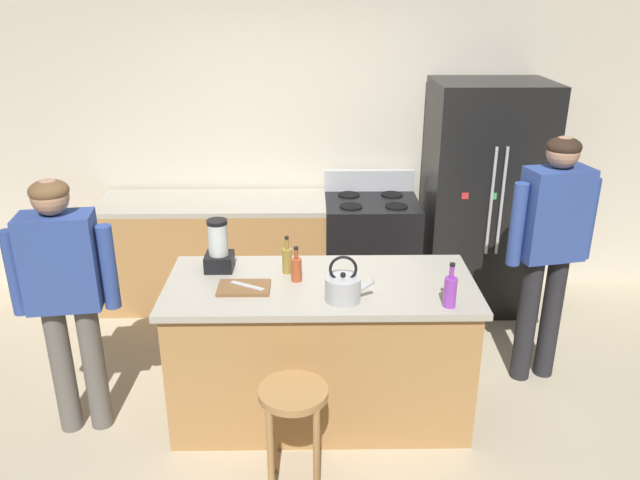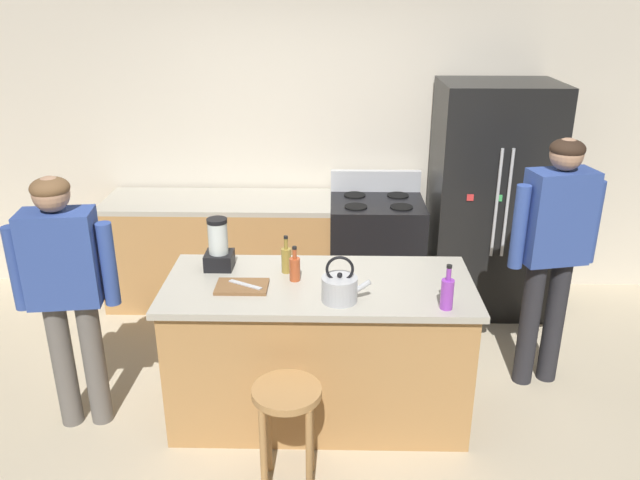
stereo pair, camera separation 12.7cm
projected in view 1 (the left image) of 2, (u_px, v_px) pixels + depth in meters
The scene contains 16 objects.
ground_plane at pixel (321, 410), 4.02m from camera, with size 14.00×14.00×0.00m, color beige.
back_wall at pixel (317, 136), 5.33m from camera, with size 8.00×0.10×2.70m, color beige.
kitchen_island at pixel (321, 349), 3.85m from camera, with size 1.82×0.81×0.91m.
back_counter_run at pixel (223, 252), 5.28m from camera, with size 2.00×0.64×0.91m.
refrigerator at pixel (483, 198), 5.08m from camera, with size 0.90×0.73×1.87m.
stove_range at pixel (370, 251), 5.27m from camera, with size 0.76×0.65×1.09m.
person_by_island_left at pixel (65, 286), 3.53m from camera, with size 0.60×0.27×1.59m.
person_by_sink_right at pixel (550, 239), 4.01m from camera, with size 0.60×0.30×1.69m.
bar_stool at pixel (294, 411), 3.23m from camera, with size 0.36×0.36×0.63m.
blender_appliance at pixel (219, 249), 3.81m from camera, with size 0.17×0.17×0.32m.
bottle_vinegar at pixel (287, 260), 3.78m from camera, with size 0.06×0.06×0.24m.
bottle_soda at pixel (450, 291), 3.38m from camera, with size 0.07×0.07×0.26m.
bottle_cooking_sauce at pixel (296, 268), 3.68m from camera, with size 0.06×0.06×0.22m.
tea_kettle at pixel (343, 287), 3.45m from camera, with size 0.28×0.20×0.27m.
cutting_board at pixel (244, 288), 3.60m from camera, with size 0.30×0.20×0.02m, color brown.
chef_knife at pixel (247, 286), 3.59m from camera, with size 0.22×0.03×0.01m, color #B7BABF.
Camera 1 is at (-0.05, -3.32, 2.52)m, focal length 35.17 mm.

